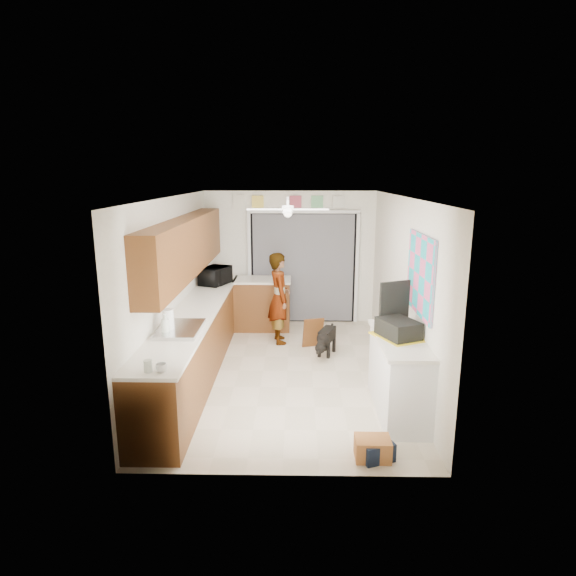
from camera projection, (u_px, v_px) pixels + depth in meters
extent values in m
plane|color=beige|center=(287.00, 371.00, 7.02)|extent=(5.00, 5.00, 0.00)
plane|color=white|center=(287.00, 197.00, 6.44)|extent=(5.00, 5.00, 0.00)
plane|color=white|center=(290.00, 258.00, 9.16)|extent=(3.20, 0.00, 3.20)
plane|color=white|center=(282.00, 352.00, 4.30)|extent=(3.20, 0.00, 3.20)
plane|color=white|center=(174.00, 287.00, 6.76)|extent=(0.00, 5.00, 5.00)
plane|color=white|center=(402.00, 288.00, 6.70)|extent=(0.00, 5.00, 5.00)
cube|color=brown|center=(198.00, 341.00, 6.94)|extent=(0.60, 4.80, 0.90)
cube|color=white|center=(197.00, 310.00, 6.83)|extent=(0.62, 4.80, 0.04)
cube|color=brown|center=(186.00, 246.00, 6.82)|extent=(0.32, 4.00, 0.80)
cube|color=silver|center=(180.00, 330.00, 5.85)|extent=(0.50, 0.76, 0.06)
cylinder|color=silver|center=(164.00, 322.00, 5.83)|extent=(0.03, 0.03, 0.22)
cube|color=brown|center=(263.00, 305.00, 8.87)|extent=(1.00, 0.60, 0.90)
cube|color=white|center=(262.00, 280.00, 8.76)|extent=(1.04, 0.64, 0.04)
cube|color=black|center=(303.00, 268.00, 9.17)|extent=(2.00, 0.06, 2.10)
cube|color=slate|center=(303.00, 269.00, 9.13)|extent=(1.90, 0.03, 2.05)
cube|color=white|center=(250.00, 268.00, 9.16)|extent=(0.06, 0.04, 2.10)
cube|color=white|center=(357.00, 269.00, 9.12)|extent=(0.06, 0.04, 2.10)
cube|color=white|center=(304.00, 212.00, 8.90)|extent=(2.10, 0.04, 0.06)
cube|color=#FADB53|center=(258.00, 202.00, 8.90)|extent=(0.22, 0.02, 0.22)
cube|color=#BD465D|center=(295.00, 202.00, 8.89)|extent=(0.22, 0.02, 0.22)
cube|color=#6FC284|center=(317.00, 202.00, 8.88)|extent=(0.22, 0.02, 0.22)
cube|color=silver|center=(339.00, 202.00, 8.87)|extent=(0.22, 0.02, 0.22)
cube|color=silver|center=(239.00, 202.00, 8.91)|extent=(0.22, 0.02, 0.26)
cube|color=white|center=(399.00, 377.00, 5.72)|extent=(0.50, 1.40, 0.90)
cube|color=white|center=(400.00, 339.00, 5.61)|extent=(0.54, 1.44, 0.04)
cube|color=#E9558E|center=(420.00, 275.00, 5.63)|extent=(0.03, 1.15, 0.95)
cube|color=white|center=(288.00, 209.00, 6.68)|extent=(1.14, 1.14, 0.24)
imported|color=black|center=(215.00, 276.00, 8.29)|extent=(0.55, 0.65, 0.30)
imported|color=silver|center=(165.00, 324.00, 5.67)|extent=(0.13, 0.13, 0.27)
imported|color=white|center=(161.00, 368.00, 4.62)|extent=(0.12, 0.12, 0.09)
cylinder|color=silver|center=(148.00, 366.00, 4.62)|extent=(0.10, 0.10, 0.12)
cylinder|color=white|center=(168.00, 321.00, 5.76)|extent=(0.17, 0.17, 0.29)
cube|color=black|center=(398.00, 328.00, 5.61)|extent=(0.52, 0.58, 0.20)
cube|color=yellow|center=(398.00, 337.00, 5.64)|extent=(0.64, 0.71, 0.02)
cube|color=black|center=(395.00, 301.00, 5.84)|extent=(0.39, 0.20, 0.50)
cube|color=#BB6F3A|center=(373.00, 448.00, 4.83)|extent=(0.36, 0.27, 0.22)
cube|color=black|center=(376.00, 450.00, 4.84)|extent=(0.39, 0.36, 0.19)
cube|color=brown|center=(313.00, 333.00, 7.91)|extent=(0.37, 0.23, 0.51)
imported|color=white|center=(279.00, 298.00, 8.07)|extent=(0.48, 0.63, 1.54)
cube|color=black|center=(327.00, 340.00, 7.61)|extent=(0.46, 0.66, 0.47)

